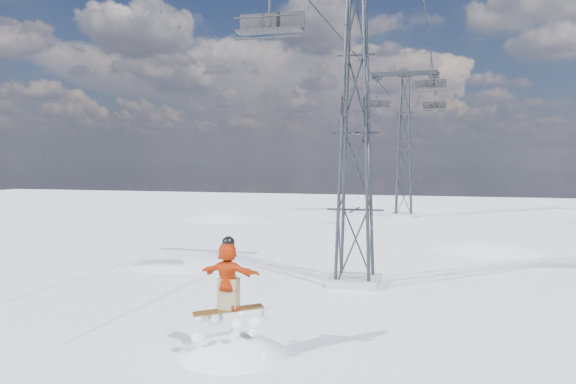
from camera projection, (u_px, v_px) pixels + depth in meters
name	position (u px, v px, depth m)	size (l,w,h in m)	color
ground	(266.00, 358.00, 12.87)	(120.00, 120.00, 0.00)	white
lift_tower_near	(356.00, 134.00, 20.03)	(5.20, 1.80, 11.43)	#999999
lift_tower_far	(404.00, 148.00, 44.06)	(5.20, 1.80, 11.43)	#999999
haul_cables	(388.00, 45.00, 30.77)	(4.46, 51.00, 0.06)	black
lift_chair_near	(270.00, 24.00, 17.41)	(2.10, 0.60, 2.61)	black
lift_chair_mid	(431.00, 85.00, 33.58)	(1.84, 0.53, 2.28)	black
lift_chair_far	(376.00, 105.00, 44.43)	(1.98, 0.57, 2.46)	black
lift_chair_extra	(434.00, 105.00, 46.15)	(1.86, 0.54, 2.31)	black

